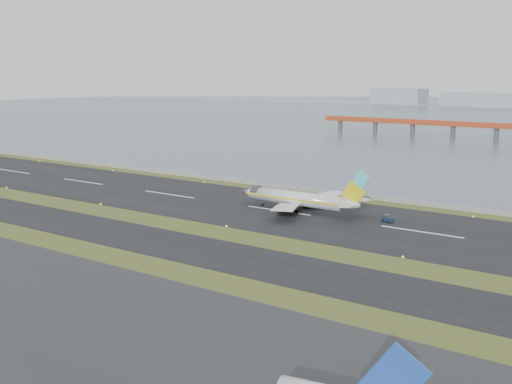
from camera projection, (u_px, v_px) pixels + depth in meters
ground at (206, 233)px, 148.11m from camera, size 1000.00×1000.00×0.00m
taxiway_strip at (171, 244)px, 138.52m from camera, size 1000.00×18.00×0.10m
runway_strip at (278, 211)px, 172.05m from camera, size 1000.00×45.00×0.10m
seawall at (333, 192)px, 195.91m from camera, size 1000.00×2.50×1.00m
airliner at (301, 199)px, 170.35m from camera, size 38.52×32.89×12.80m
pushback_tug at (388, 219)px, 158.84m from camera, size 3.28×2.57×1.85m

